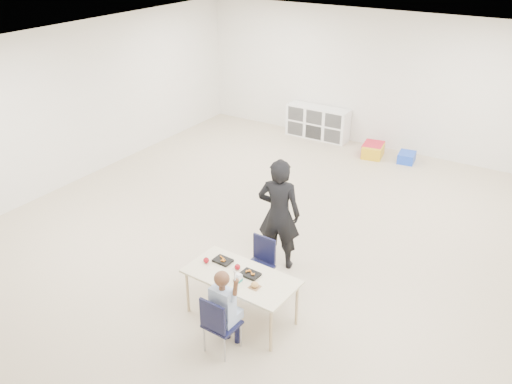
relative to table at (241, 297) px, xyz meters
The scene contains 16 objects.
room 2.19m from the table, 113.34° to the left, with size 9.00×9.02×2.80m.
table is the anchor object (origin of this frame).
chair_near 0.58m from the table, 77.93° to the right, with size 0.36×0.33×0.73m, color black, non-canonical shape.
chair_far 0.58m from the table, 102.07° to the left, with size 0.36×0.33×0.73m, color black, non-canonical shape.
child 0.63m from the table, 77.93° to the right, with size 0.49×0.49×1.16m, color #9DB0D5, non-canonical shape.
lunch_tray_near 0.34m from the table, 35.43° to the left, with size 0.22×0.16×0.03m, color black.
lunch_tray_far 0.49m from the table, 159.85° to the left, with size 0.22×0.16×0.03m, color black.
milk_carton 0.37m from the table, 69.44° to the right, with size 0.07×0.07×0.10m, color white.
bread_roll 0.43m from the table, 22.03° to the right, with size 0.09×0.09×0.07m, color tan.
apple_near 0.36m from the table, 141.43° to the left, with size 0.07×0.07×0.07m, color maroon.
apple_far 0.60m from the table, behind, with size 0.07×0.07×0.07m, color maroon.
cubby_shelf 6.34m from the table, 107.96° to the left, with size 1.40×0.40×0.70m, color white.
adult 1.34m from the table, 99.11° to the left, with size 0.58×0.38×1.60m, color black.
bin_red 5.76m from the table, 95.30° to the left, with size 0.39×0.50×0.24m, color red.
bin_yellow 5.66m from the table, 95.03° to the left, with size 0.39×0.50×0.24m, color gold.
bin_blue 5.74m from the table, 88.23° to the left, with size 0.31×0.40×0.19m, color blue.
Camera 1 is at (3.67, -6.07, 4.31)m, focal length 38.00 mm.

